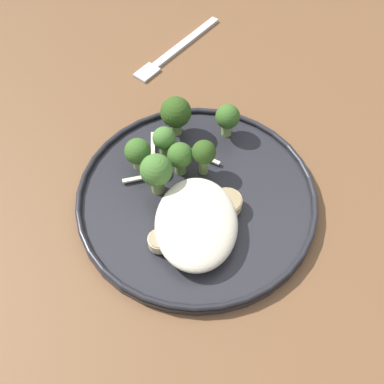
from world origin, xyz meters
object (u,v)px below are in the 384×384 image
seared_scallop_left_edge (225,203)px  broccoli_floret_beside_noodles (162,140)px  seared_scallop_tiny_bay (172,226)px  broccoli_floret_rear_charred (174,113)px  seared_scallop_large_seared (188,212)px  dinner_plate (192,197)px  seared_scallop_half_hidden (157,241)px  broccoli_floret_split_head (154,171)px  broccoli_floret_right_tilted (202,151)px  broccoli_floret_front_edge (178,158)px  broccoli_floret_left_leaning (136,152)px  dinner_fork (175,50)px  broccoli_floret_near_rim (226,118)px  seared_scallop_center_golden (192,234)px

seared_scallop_left_edge → broccoli_floret_beside_noodles: 0.11m
seared_scallop_tiny_bay → broccoli_floret_rear_charred: broccoli_floret_rear_charred is taller
seared_scallop_large_seared → seared_scallop_tiny_bay: bearing=138.0°
dinner_plate → seared_scallop_tiny_bay: size_ratio=11.02×
seared_scallop_half_hidden → broccoli_floret_split_head: size_ratio=0.44×
dinner_plate → broccoli_floret_rear_charred: (0.10, 0.02, 0.04)m
seared_scallop_large_seared → seared_scallop_half_hidden: 0.05m
seared_scallop_tiny_bay → broccoli_floret_right_tilted: 0.10m
seared_scallop_large_seared → broccoli_floret_front_edge: bearing=11.0°
seared_scallop_large_seared → broccoli_floret_left_leaning: size_ratio=0.67×
seared_scallop_tiny_bay → seared_scallop_large_seared: 0.03m
broccoli_floret_left_leaning → broccoli_floret_front_edge: 0.05m
seared_scallop_large_seared → dinner_fork: seared_scallop_large_seared is taller
seared_scallop_left_edge → seared_scallop_half_hidden: (-0.05, 0.08, -0.00)m
seared_scallop_large_seared → broccoli_floret_near_rim: (0.13, -0.05, 0.02)m
broccoli_floret_right_tilted → broccoli_floret_near_rim: 0.07m
dinner_plate → dinner_fork: bearing=6.5°
broccoli_floret_rear_charred → seared_scallop_large_seared: bearing=-171.3°
seared_scallop_center_golden → dinner_fork: (0.34, 0.03, -0.02)m
seared_scallop_large_seared → dinner_fork: 0.31m
dinner_plate → seared_scallop_large_seared: bearing=171.4°
seared_scallop_center_golden → broccoli_floret_right_tilted: bearing=-5.7°
seared_scallop_center_golden → broccoli_floret_beside_noodles: size_ratio=0.64×
broccoli_floret_split_head → broccoli_floret_beside_noodles: (0.05, -0.01, -0.00)m
broccoli_floret_near_rim → dinner_plate: bearing=158.0°
broccoli_floret_rear_charred → dinner_fork: 0.18m
broccoli_floret_beside_noodles → broccoli_floret_right_tilted: broccoli_floret_right_tilted is taller
broccoli_floret_rear_charred → broccoli_floret_beside_noodles: bearing=163.1°
broccoli_floret_front_edge → broccoli_floret_left_leaning: bearing=80.1°
seared_scallop_tiny_bay → broccoli_floret_left_leaning: 0.11m
broccoli_floret_split_head → broccoli_floret_near_rim: 0.13m
dinner_plate → broccoli_floret_split_head: broccoli_floret_split_head is taller
seared_scallop_left_edge → dinner_fork: seared_scallop_left_edge is taller
broccoli_floret_front_edge → broccoli_floret_near_rim: (0.07, -0.06, 0.00)m
seared_scallop_tiny_bay → dinner_fork: seared_scallop_tiny_bay is taller
broccoli_floret_near_rim → broccoli_floret_beside_noodles: bearing=117.5°
dinner_plate → seared_scallop_large_seared: (-0.03, 0.00, 0.01)m
broccoli_floret_beside_noodles → seared_scallop_tiny_bay: bearing=-172.1°
broccoli_floret_front_edge → dinner_fork: (0.25, 0.02, -0.04)m
seared_scallop_tiny_bay → broccoli_floret_front_edge: bearing=-3.4°
broccoli_floret_rear_charred → dinner_fork: bearing=2.4°
seared_scallop_center_golden → broccoli_floret_right_tilted: size_ratio=0.61×
broccoli_floret_right_tilted → broccoli_floret_near_rim: size_ratio=1.10×
seared_scallop_center_golden → broccoli_floret_left_leaning: 0.13m
broccoli_floret_split_head → broccoli_floret_rear_charred: bearing=-11.4°
broccoli_floret_left_leaning → broccoli_floret_near_rim: broccoli_floret_near_rim is taller
broccoli_floret_split_head → broccoli_floret_rear_charred: 0.10m
seared_scallop_center_golden → seared_scallop_left_edge: bearing=-41.4°
seared_scallop_large_seared → broccoli_floret_near_rim: bearing=-19.3°
broccoli_floret_near_rim → broccoli_floret_split_head: bearing=137.6°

